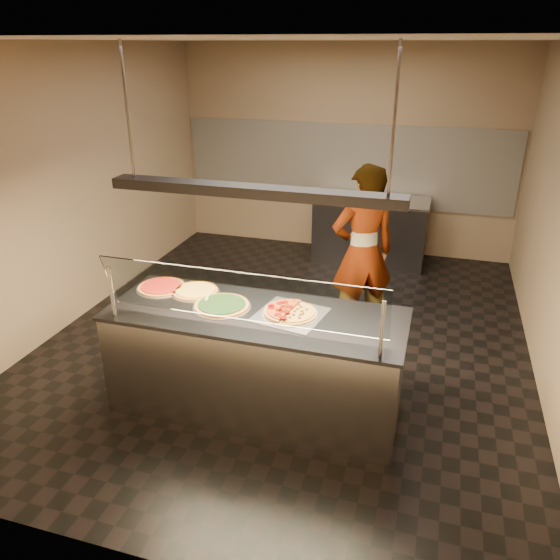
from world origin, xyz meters
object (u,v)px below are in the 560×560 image
(pizza_spatula, at_px, (211,300))
(prep_table, at_px, (370,230))
(heat_lamp_housing, at_px, (253,191))
(sneeze_guard, at_px, (240,297))
(pizza_tomato, at_px, (162,287))
(pizza_cheese, at_px, (195,291))
(half_pizza_pepperoni, at_px, (278,309))
(worker, at_px, (363,253))
(serving_counter, at_px, (257,361))
(half_pizza_sausage, at_px, (303,313))
(perforated_tray, at_px, (290,314))
(pizza_spinach, at_px, (222,305))

(pizza_spatula, relative_size, prep_table, 0.14)
(heat_lamp_housing, bearing_deg, sneeze_guard, -90.00)
(sneeze_guard, xyz_separation_m, pizza_tomato, (-0.97, 0.56, -0.28))
(pizza_spatula, bearing_deg, pizza_cheese, 143.75)
(half_pizza_pepperoni, height_order, worker, worker)
(pizza_spatula, bearing_deg, sneeze_guard, -43.77)
(serving_counter, xyz_separation_m, worker, (0.64, 1.61, 0.48))
(sneeze_guard, distance_m, half_pizza_sausage, 0.61)
(half_pizza_sausage, height_order, pizza_spatula, half_pizza_sausage)
(worker, xyz_separation_m, heat_lamp_housing, (-0.64, -1.61, 1.01))
(serving_counter, xyz_separation_m, half_pizza_sausage, (0.39, 0.04, 0.49))
(perforated_tray, xyz_separation_m, pizza_tomato, (-1.26, 0.17, 0.01))
(half_pizza_pepperoni, bearing_deg, half_pizza_sausage, 0.23)
(half_pizza_sausage, relative_size, pizza_spatula, 2.06)
(half_pizza_sausage, relative_size, worker, 0.25)
(pizza_cheese, xyz_separation_m, worker, (1.28, 1.38, -0.00))
(worker, bearing_deg, sneeze_guard, 42.97)
(worker, bearing_deg, heat_lamp_housing, 39.44)
(sneeze_guard, relative_size, pizza_spinach, 4.57)
(sneeze_guard, xyz_separation_m, pizza_spatula, (-0.43, 0.41, -0.27))
(worker, bearing_deg, prep_table, -113.59)
(pizza_tomato, bearing_deg, pizza_spinach, -16.54)
(pizza_tomato, relative_size, worker, 0.24)
(pizza_cheese, relative_size, pizza_spatula, 1.90)
(serving_counter, height_order, pizza_cheese, pizza_cheese)
(pizza_cheese, bearing_deg, half_pizza_pepperoni, -12.38)
(half_pizza_pepperoni, bearing_deg, heat_lamp_housing, -166.31)
(serving_counter, relative_size, pizza_spatula, 11.00)
(pizza_tomato, bearing_deg, half_pizza_pepperoni, -8.64)
(half_pizza_sausage, distance_m, worker, 1.58)
(prep_table, bearing_deg, perforated_tray, -92.09)
(pizza_spatula, relative_size, heat_lamp_housing, 0.10)
(serving_counter, distance_m, heat_lamp_housing, 1.48)
(half_pizza_sausage, distance_m, pizza_tomato, 1.37)
(sneeze_guard, bearing_deg, prep_table, 84.24)
(perforated_tray, xyz_separation_m, half_pizza_pepperoni, (-0.10, -0.00, 0.03))
(half_pizza_pepperoni, relative_size, pizza_spatula, 2.06)
(perforated_tray, xyz_separation_m, heat_lamp_housing, (-0.28, -0.04, 1.01))
(perforated_tray, relative_size, pizza_cheese, 1.42)
(sneeze_guard, relative_size, pizza_cheese, 5.22)
(serving_counter, distance_m, perforated_tray, 0.55)
(serving_counter, height_order, heat_lamp_housing, heat_lamp_housing)
(pizza_spinach, distance_m, pizza_tomato, 0.70)
(pizza_tomato, distance_m, pizza_spatula, 0.57)
(perforated_tray, bearing_deg, pizza_tomato, 172.10)
(serving_counter, bearing_deg, sneeze_guard, -90.00)
(perforated_tray, height_order, pizza_cheese, pizza_cheese)
(heat_lamp_housing, bearing_deg, pizza_cheese, 160.74)
(perforated_tray, relative_size, prep_table, 0.37)
(half_pizza_sausage, relative_size, pizza_spinach, 0.95)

